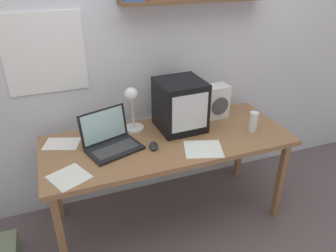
# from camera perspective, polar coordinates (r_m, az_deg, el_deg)

# --- Properties ---
(ground_plane) EXTENTS (12.00, 12.00, 0.00)m
(ground_plane) POSITION_cam_1_polar(r_m,az_deg,el_deg) (2.70, 0.00, -15.21)
(ground_plane) COLOR #655558
(back_wall) EXTENTS (5.60, 0.24, 2.60)m
(back_wall) POSITION_cam_1_polar(r_m,az_deg,el_deg) (2.46, -3.61, 15.22)
(back_wall) COLOR silver
(back_wall) RESTS_ON ground_plane
(corner_desk) EXTENTS (1.72, 0.70, 0.70)m
(corner_desk) POSITION_cam_1_polar(r_m,az_deg,el_deg) (2.31, 0.00, -3.46)
(corner_desk) COLOR #936541
(corner_desk) RESTS_ON ground_plane
(crt_monitor) EXTENTS (0.33, 0.34, 0.36)m
(crt_monitor) POSITION_cam_1_polar(r_m,az_deg,el_deg) (2.35, 2.12, 3.68)
(crt_monitor) COLOR black
(crt_monitor) RESTS_ON corner_desk
(laptop) EXTENTS (0.40, 0.35, 0.24)m
(laptop) POSITION_cam_1_polar(r_m,az_deg,el_deg) (2.19, -10.10, -2.18)
(laptop) COLOR black
(laptop) RESTS_ON corner_desk
(desk_lamp) EXTENTS (0.15, 0.17, 0.35)m
(desk_lamp) POSITION_cam_1_polar(r_m,az_deg,el_deg) (2.29, -6.28, 3.79)
(desk_lamp) COLOR white
(desk_lamp) RESTS_ON corner_desk
(juice_glass) EXTENTS (0.06, 0.06, 0.15)m
(juice_glass) POSITION_cam_1_polar(r_m,az_deg,el_deg) (2.43, 14.61, 0.57)
(juice_glass) COLOR white
(juice_glass) RESTS_ON corner_desk
(space_heater) EXTENTS (0.20, 0.14, 0.26)m
(space_heater) POSITION_cam_1_polar(r_m,az_deg,el_deg) (2.56, 8.31, 4.25)
(space_heater) COLOR white
(space_heater) RESTS_ON corner_desk
(computer_mouse) EXTENTS (0.08, 0.12, 0.03)m
(computer_mouse) POSITION_cam_1_polar(r_m,az_deg,el_deg) (2.17, -2.54, -3.48)
(computer_mouse) COLOR #232326
(computer_mouse) RESTS_ON corner_desk
(printed_handout) EXTENTS (0.27, 0.23, 0.00)m
(printed_handout) POSITION_cam_1_polar(r_m,az_deg,el_deg) (2.33, -17.98, -2.96)
(printed_handout) COLOR white
(printed_handout) RESTS_ON corner_desk
(loose_paper_near_laptop) EXTENTS (0.27, 0.27, 0.00)m
(loose_paper_near_laptop) POSITION_cam_1_polar(r_m,az_deg,el_deg) (1.99, -16.83, -8.50)
(loose_paper_near_laptop) COLOR silver
(loose_paper_near_laptop) RESTS_ON corner_desk
(loose_paper_near_monitor) EXTENTS (0.30, 0.28, 0.00)m
(loose_paper_near_monitor) POSITION_cam_1_polar(r_m,az_deg,el_deg) (2.17, 6.16, -4.02)
(loose_paper_near_monitor) COLOR silver
(loose_paper_near_monitor) RESTS_ON corner_desk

